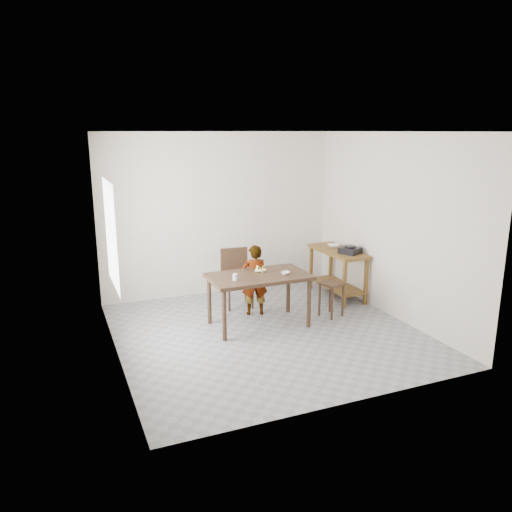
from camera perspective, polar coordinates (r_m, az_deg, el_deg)
name	(u,v)px	position (r m, az deg, el deg)	size (l,w,h in m)	color
floor	(267,334)	(6.98, 1.27, -8.89)	(4.00, 4.00, 0.04)	gray
ceiling	(268,130)	(6.43, 1.41, 14.21)	(4.00, 4.00, 0.04)	white
wall_back	(219,214)	(8.43, -4.25, 4.80)	(4.00, 0.04, 2.70)	silver
wall_front	(353,278)	(4.85, 11.05, -2.44)	(4.00, 0.04, 2.70)	silver
wall_left	(109,251)	(6.06, -16.41, 0.57)	(0.04, 4.00, 2.70)	silver
wall_right	(393,226)	(7.60, 15.43, 3.31)	(0.04, 4.00, 2.70)	silver
window_pane	(111,235)	(6.23, -16.26, 2.35)	(0.02, 1.10, 1.30)	white
dining_table	(259,300)	(7.10, 0.31, -5.08)	(1.40, 0.80, 0.75)	#382517
prep_counter	(337,273)	(8.45, 9.26, -1.94)	(0.50, 1.20, 0.80)	brown
child	(254,280)	(7.48, -0.18, -2.76)	(0.39, 0.26, 1.08)	white
dining_chair	(238,279)	(7.84, -2.13, -2.60)	(0.44, 0.44, 0.91)	#382517
stool	(331,299)	(7.57, 8.59, -4.91)	(0.30, 0.30, 0.52)	#382517
glass_tumbler	(235,277)	(6.74, -2.38, -2.40)	(0.07, 0.07, 0.09)	silver
small_bowl	(285,273)	(7.02, 3.37, -1.95)	(0.12, 0.12, 0.04)	white
banana	(260,270)	(7.10, 0.51, -1.62)	(0.18, 0.13, 0.07)	#EDDF47
serving_bowl	(333,246)	(8.51, 8.82, 1.15)	(0.20, 0.20, 0.05)	white
gas_burner	(350,250)	(8.13, 10.71, 0.64)	(0.29, 0.29, 0.10)	black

